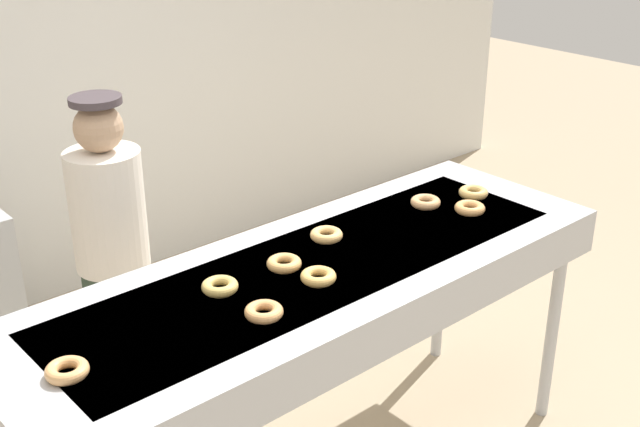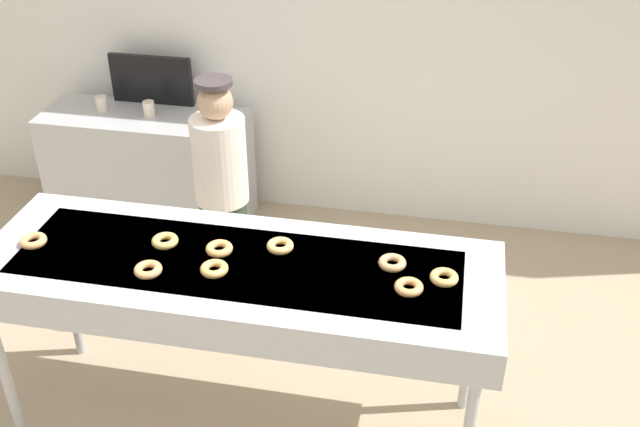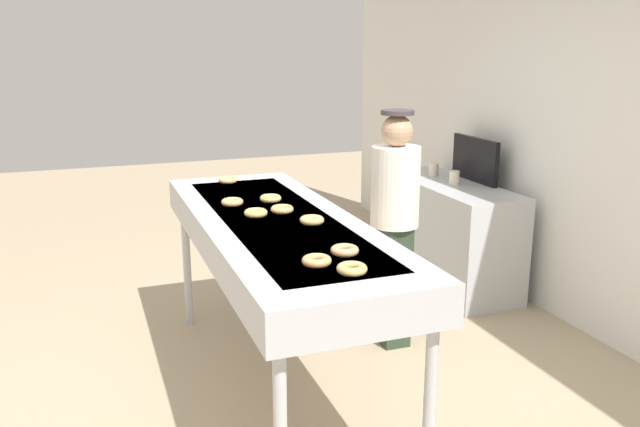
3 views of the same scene
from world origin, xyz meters
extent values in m
plane|color=tan|center=(0.00, 0.00, 0.00)|extent=(16.00, 16.00, 0.00)
cube|color=white|center=(0.00, 2.35, 1.61)|extent=(8.00, 0.12, 3.23)
cube|color=#B7BABF|center=(0.00, 0.00, 0.98)|extent=(2.51, 0.84, 0.19)
cube|color=slate|center=(0.00, 0.00, 1.03)|extent=(2.13, 0.59, 0.08)
cylinder|color=#B7BABF|center=(-1.15, -0.34, 0.44)|extent=(0.06, 0.06, 0.88)
cylinder|color=#B7BABF|center=(-1.15, 0.34, 0.44)|extent=(0.06, 0.06, 0.88)
cylinder|color=#B7BABF|center=(1.15, 0.34, 0.44)|extent=(0.06, 0.06, 0.88)
torus|color=#E2A86D|center=(0.73, 0.11, 1.09)|extent=(0.15, 0.15, 0.04)
torus|color=#E6AB61|center=(-0.10, 0.06, 1.09)|extent=(0.15, 0.15, 0.04)
torus|color=#EFB86A|center=(0.18, 0.14, 1.09)|extent=(0.14, 0.14, 0.04)
torus|color=#EEAD69|center=(-1.02, -0.05, 1.09)|extent=(0.17, 0.17, 0.04)
torus|color=#EDB960|center=(-0.08, -0.10, 1.09)|extent=(0.18, 0.18, 0.04)
torus|color=#E3B564|center=(0.97, 0.04, 1.09)|extent=(0.16, 0.16, 0.04)
torus|color=#EDA962|center=(0.82, -0.06, 1.09)|extent=(0.17, 0.17, 0.04)
torus|color=#EDA864|center=(-0.38, -0.16, 1.09)|extent=(0.16, 0.16, 0.04)
torus|color=#DDB961|center=(-0.39, 0.08, 1.09)|extent=(0.18, 0.18, 0.04)
cube|color=#2B3C2B|center=(-0.37, 0.92, 0.42)|extent=(0.24, 0.18, 0.84)
cylinder|color=silver|center=(-0.37, 0.92, 1.10)|extent=(0.32, 0.32, 0.53)
sphere|color=tan|center=(-0.37, 0.92, 1.47)|extent=(0.20, 0.20, 0.20)
cylinder|color=#40363B|center=(-0.37, 0.92, 1.59)|extent=(0.21, 0.21, 0.03)
cube|color=#B7BABF|center=(-1.29, 1.90, 0.44)|extent=(1.52, 0.56, 0.87)
cylinder|color=beige|center=(-1.23, 1.90, 0.93)|extent=(0.08, 0.08, 0.11)
cylinder|color=beige|center=(-1.61, 1.93, 0.93)|extent=(0.08, 0.08, 0.11)
cube|color=black|center=(-1.29, 2.13, 1.06)|extent=(0.63, 0.04, 0.37)
camera|label=1|loc=(-1.79, -2.06, 2.50)|focal=45.91mm
camera|label=2|loc=(0.94, -2.74, 3.13)|focal=41.73mm
camera|label=3|loc=(3.37, -0.99, 2.01)|focal=36.75mm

